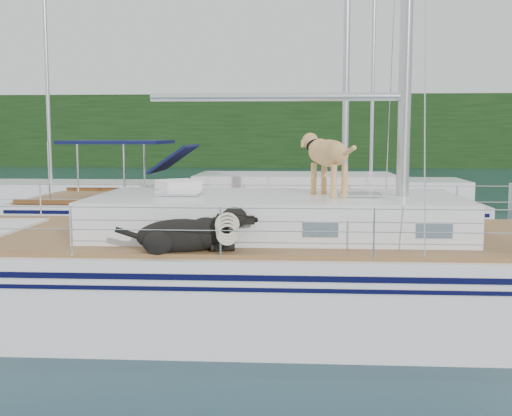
{
  "coord_description": "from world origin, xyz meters",
  "views": [
    {
      "loc": [
        1.09,
        -9.2,
        2.67
      ],
      "look_at": [
        0.5,
        0.2,
        1.6
      ],
      "focal_mm": 45.0,
      "sensor_mm": 36.0,
      "label": 1
    }
  ],
  "objects": [
    {
      "name": "bg_boat_west",
      "position": [
        -8.0,
        14.0,
        0.45
      ],
      "size": [
        8.0,
        3.0,
        11.65
      ],
      "color": "silver",
      "rests_on": "ground"
    },
    {
      "name": "bg_boat_center",
      "position": [
        4.0,
        16.0,
        0.45
      ],
      "size": [
        7.2,
        3.0,
        11.65
      ],
      "color": "silver",
      "rests_on": "ground"
    },
    {
      "name": "shore_bank",
      "position": [
        0.0,
        46.2,
        0.6
      ],
      "size": [
        92.0,
        1.0,
        1.2
      ],
      "primitive_type": "cube",
      "color": "#595147",
      "rests_on": "ground"
    },
    {
      "name": "tree_line",
      "position": [
        0.0,
        45.0,
        3.0
      ],
      "size": [
        90.0,
        3.0,
        6.0
      ],
      "primitive_type": "cube",
      "color": "black",
      "rests_on": "ground"
    },
    {
      "name": "ground",
      "position": [
        0.0,
        0.0,
        0.0
      ],
      "size": [
        120.0,
        120.0,
        0.0
      ],
      "primitive_type": "plane",
      "color": "black",
      "rests_on": "ground"
    },
    {
      "name": "main_sailboat",
      "position": [
        0.1,
        -0.01,
        0.68
      ],
      "size": [
        12.0,
        3.81,
        14.01
      ],
      "color": "silver",
      "rests_on": "ground"
    },
    {
      "name": "neighbor_sailboat",
      "position": [
        -0.02,
        6.55,
        0.63
      ],
      "size": [
        11.0,
        3.5,
        13.3
      ],
      "color": "silver",
      "rests_on": "ground"
    }
  ]
}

